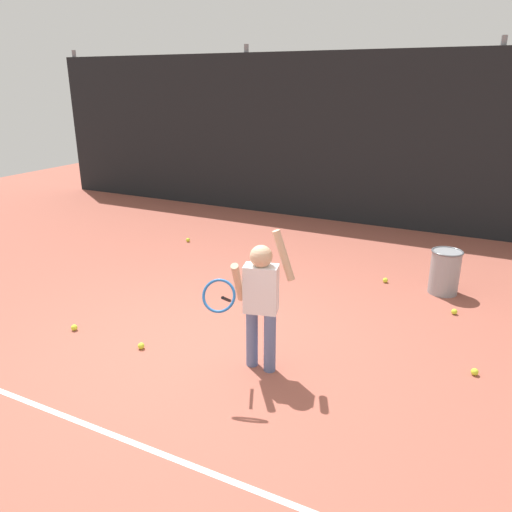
{
  "coord_description": "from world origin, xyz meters",
  "views": [
    {
      "loc": [
        2.5,
        -3.7,
        2.54
      ],
      "look_at": [
        0.37,
        0.57,
        0.85
      ],
      "focal_mm": 34.79,
      "sensor_mm": 36.0,
      "label": 1
    }
  ],
  "objects_px": {
    "tennis_ball_0": "(475,372)",
    "tennis_ball_1": "(247,295)",
    "tennis_ball_6": "(385,280)",
    "tennis_ball_2": "(188,240)",
    "tennis_ball_7": "(74,328)",
    "ball_hopper": "(445,271)",
    "tennis_player": "(259,297)",
    "tennis_ball_3": "(454,312)",
    "tennis_ball_8": "(141,346)"
  },
  "relations": [
    {
      "from": "tennis_ball_1",
      "to": "tennis_ball_7",
      "type": "height_order",
      "value": "same"
    },
    {
      "from": "ball_hopper",
      "to": "tennis_ball_1",
      "type": "xyz_separation_m",
      "value": [
        -2.15,
        -1.26,
        -0.26
      ]
    },
    {
      "from": "tennis_ball_0",
      "to": "tennis_ball_2",
      "type": "relative_size",
      "value": 1.0
    },
    {
      "from": "tennis_ball_1",
      "to": "tennis_ball_6",
      "type": "height_order",
      "value": "same"
    },
    {
      "from": "tennis_player",
      "to": "tennis_ball_8",
      "type": "relative_size",
      "value": 20.46
    },
    {
      "from": "tennis_ball_1",
      "to": "tennis_ball_8",
      "type": "bearing_deg",
      "value": -103.45
    },
    {
      "from": "tennis_player",
      "to": "tennis_ball_7",
      "type": "height_order",
      "value": "tennis_player"
    },
    {
      "from": "tennis_ball_0",
      "to": "tennis_ball_3",
      "type": "height_order",
      "value": "same"
    },
    {
      "from": "tennis_ball_3",
      "to": "tennis_ball_6",
      "type": "relative_size",
      "value": 1.0
    },
    {
      "from": "tennis_ball_2",
      "to": "tennis_ball_7",
      "type": "xyz_separation_m",
      "value": [
        0.66,
        -3.15,
        0.0
      ]
    },
    {
      "from": "tennis_ball_1",
      "to": "tennis_player",
      "type": "bearing_deg",
      "value": -58.19
    },
    {
      "from": "tennis_ball_2",
      "to": "tennis_ball_8",
      "type": "distance_m",
      "value": 3.5
    },
    {
      "from": "tennis_ball_0",
      "to": "ball_hopper",
      "type": "bearing_deg",
      "value": 105.41
    },
    {
      "from": "tennis_ball_2",
      "to": "tennis_ball_6",
      "type": "xyz_separation_m",
      "value": [
        3.35,
        -0.3,
        0.0
      ]
    },
    {
      "from": "ball_hopper",
      "to": "tennis_ball_7",
      "type": "relative_size",
      "value": 8.52
    },
    {
      "from": "tennis_ball_1",
      "to": "tennis_ball_7",
      "type": "distance_m",
      "value": 2.03
    },
    {
      "from": "tennis_ball_3",
      "to": "tennis_ball_7",
      "type": "bearing_deg",
      "value": -148.18
    },
    {
      "from": "tennis_ball_8",
      "to": "tennis_ball_3",
      "type": "bearing_deg",
      "value": 39.35
    },
    {
      "from": "tennis_player",
      "to": "ball_hopper",
      "type": "xyz_separation_m",
      "value": [
        1.3,
        2.62,
        -0.44
      ]
    },
    {
      "from": "ball_hopper",
      "to": "tennis_ball_8",
      "type": "distance_m",
      "value": 3.8
    },
    {
      "from": "tennis_ball_0",
      "to": "tennis_ball_1",
      "type": "xyz_separation_m",
      "value": [
        -2.65,
        0.58,
        0.0
      ]
    },
    {
      "from": "tennis_ball_0",
      "to": "tennis_ball_1",
      "type": "relative_size",
      "value": 1.0
    },
    {
      "from": "ball_hopper",
      "to": "tennis_ball_6",
      "type": "xyz_separation_m",
      "value": [
        -0.72,
        0.01,
        -0.26
      ]
    },
    {
      "from": "tennis_ball_0",
      "to": "tennis_ball_2",
      "type": "distance_m",
      "value": 5.06
    },
    {
      "from": "tennis_ball_0",
      "to": "tennis_ball_7",
      "type": "height_order",
      "value": "same"
    },
    {
      "from": "tennis_ball_8",
      "to": "tennis_ball_0",
      "type": "bearing_deg",
      "value": 18.05
    },
    {
      "from": "tennis_player",
      "to": "ball_hopper",
      "type": "relative_size",
      "value": 2.4
    },
    {
      "from": "tennis_player",
      "to": "tennis_ball_6",
      "type": "xyz_separation_m",
      "value": [
        0.58,
        2.62,
        -0.69
      ]
    },
    {
      "from": "ball_hopper",
      "to": "tennis_ball_1",
      "type": "distance_m",
      "value": 2.5
    },
    {
      "from": "tennis_ball_2",
      "to": "tennis_ball_6",
      "type": "height_order",
      "value": "same"
    },
    {
      "from": "ball_hopper",
      "to": "tennis_player",
      "type": "bearing_deg",
      "value": -116.49
    },
    {
      "from": "tennis_player",
      "to": "tennis_ball_8",
      "type": "bearing_deg",
      "value": 175.48
    },
    {
      "from": "ball_hopper",
      "to": "tennis_ball_8",
      "type": "height_order",
      "value": "ball_hopper"
    },
    {
      "from": "ball_hopper",
      "to": "tennis_ball_7",
      "type": "distance_m",
      "value": 4.45
    },
    {
      "from": "tennis_ball_0",
      "to": "tennis_ball_2",
      "type": "bearing_deg",
      "value": 154.82
    },
    {
      "from": "tennis_ball_0",
      "to": "tennis_ball_7",
      "type": "xyz_separation_m",
      "value": [
        -3.92,
        -1.0,
        0.0
      ]
    },
    {
      "from": "tennis_ball_1",
      "to": "tennis_ball_2",
      "type": "height_order",
      "value": "same"
    },
    {
      "from": "tennis_player",
      "to": "tennis_ball_2",
      "type": "relative_size",
      "value": 20.46
    },
    {
      "from": "tennis_ball_3",
      "to": "tennis_ball_6",
      "type": "bearing_deg",
      "value": 147.02
    },
    {
      "from": "tennis_ball_1",
      "to": "tennis_ball_6",
      "type": "xyz_separation_m",
      "value": [
        1.42,
        1.27,
        0.0
      ]
    },
    {
      "from": "ball_hopper",
      "to": "tennis_ball_6",
      "type": "height_order",
      "value": "ball_hopper"
    },
    {
      "from": "tennis_ball_1",
      "to": "tennis_ball_7",
      "type": "relative_size",
      "value": 1.0
    },
    {
      "from": "tennis_ball_3",
      "to": "tennis_ball_7",
      "type": "relative_size",
      "value": 1.0
    },
    {
      "from": "tennis_player",
      "to": "ball_hopper",
      "type": "bearing_deg",
      "value": 49.11
    },
    {
      "from": "tennis_ball_6",
      "to": "tennis_ball_7",
      "type": "bearing_deg",
      "value": -133.4
    },
    {
      "from": "tennis_ball_2",
      "to": "tennis_ball_7",
      "type": "height_order",
      "value": "same"
    },
    {
      "from": "tennis_ball_7",
      "to": "tennis_ball_8",
      "type": "bearing_deg",
      "value": 0.73
    },
    {
      "from": "tennis_ball_0",
      "to": "tennis_ball_1",
      "type": "height_order",
      "value": "same"
    },
    {
      "from": "tennis_ball_2",
      "to": "tennis_ball_3",
      "type": "distance_m",
      "value": 4.37
    },
    {
      "from": "tennis_ball_6",
      "to": "tennis_ball_8",
      "type": "distance_m",
      "value": 3.36
    }
  ]
}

